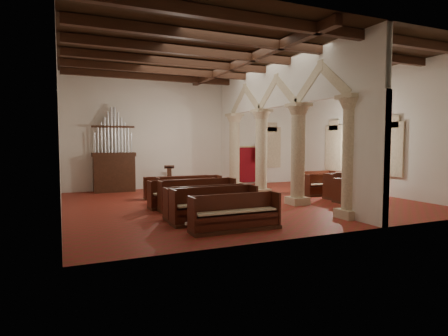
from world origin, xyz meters
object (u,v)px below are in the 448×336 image
at_px(nave_pew_0, 235,219).
at_px(aisle_pew_0, 355,194).
at_px(lectern, 169,179).
at_px(processional_banner, 260,171).
at_px(pipe_organ, 114,165).

height_order(nave_pew_0, aisle_pew_0, nave_pew_0).
relative_size(lectern, processional_banner, 0.54).
bearing_deg(nave_pew_0, processional_banner, 57.10).
distance_m(lectern, processional_banner, 5.66).
xyz_separation_m(processional_banner, aisle_pew_0, (0.45, -7.42, -0.46)).
distance_m(lectern, nave_pew_0, 9.90).
relative_size(pipe_organ, aisle_pew_0, 2.24).
height_order(processional_banner, nave_pew_0, processional_banner).
relative_size(lectern, aisle_pew_0, 0.66).
height_order(pipe_organ, nave_pew_0, pipe_organ).
xyz_separation_m(nave_pew_0, aisle_pew_0, (6.87, 2.64, -0.00)).
distance_m(processional_banner, nave_pew_0, 11.94).
distance_m(processional_banner, aisle_pew_0, 7.44).
bearing_deg(pipe_organ, nave_pew_0, -78.43).
xyz_separation_m(pipe_organ, nave_pew_0, (2.06, -10.06, -1.03)).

